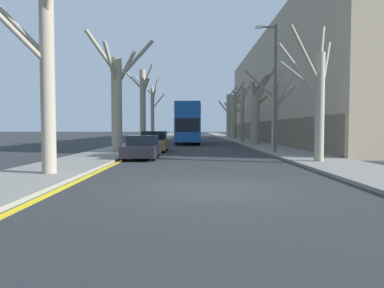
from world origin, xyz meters
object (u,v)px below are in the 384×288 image
Objects in this scene: street_tree_left_3 at (151,110)px; street_tree_right_0 at (315,97)px; street_tree_left_0 at (42,66)px; street_tree_right_1 at (273,113)px; street_tree_right_3 at (241,112)px; parked_car_1 at (152,142)px; street_tree_left_2 at (141,105)px; street_tree_right_4 at (232,115)px; street_tree_right_2 at (254,111)px; street_tree_left_1 at (115,97)px; double_decker_bus at (186,122)px; street_tree_right_5 at (227,114)px; parked_car_0 at (141,148)px; lamp_post at (272,83)px.

street_tree_left_3 is 1.26× the size of street_tree_right_0.
street_tree_left_0 is 1.59× the size of street_tree_right_1.
parked_car_1 is (-8.91, -16.25, -2.91)m from street_tree_right_3.
street_tree_right_1 is at bearing 1.33° from parked_car_1.
street_tree_right_4 is at bearing 54.81° from street_tree_left_2.
street_tree_right_3 is (-0.01, 16.04, 0.79)m from street_tree_right_1.
street_tree_right_2 is 16.41m from street_tree_right_4.
street_tree_left_1 is at bearing -89.88° from street_tree_left_3.
street_tree_right_0 is 0.61× the size of double_decker_bus.
street_tree_left_2 is 11.22m from street_tree_right_2.
street_tree_right_0 is at bearing -90.10° from street_tree_right_4.
parked_car_1 is (2.13, -8.99, -3.36)m from street_tree_left_2.
street_tree_right_1 is 0.68× the size of street_tree_right_5.
street_tree_right_5 reaches higher than street_tree_right_3.
street_tree_left_3 reaches higher than street_tree_right_4.
street_tree_right_2 reaches higher than street_tree_right_1.
street_tree_left_2 reaches higher than street_tree_right_1.
street_tree_right_5 is at bearing 89.30° from street_tree_right_4.
street_tree_right_4 is at bearing 73.74° from parked_car_0.
street_tree_left_1 is (0.12, 11.02, -0.13)m from street_tree_left_0.
lamp_post is (-0.81, -3.02, 1.84)m from street_tree_right_1.
street_tree_right_1 is (11.29, 13.35, -1.08)m from street_tree_left_0.
parked_car_0 is (-8.91, -22.17, -2.99)m from street_tree_right_3.
street_tree_right_4 is at bearing 90.43° from street_tree_right_2.
street_tree_left_3 is 1.43× the size of street_tree_right_1.
street_tree_right_4 reaches higher than street_tree_left_2.
street_tree_right_2 is 1.76× the size of parked_car_0.
double_decker_bus is 2.79× the size of parked_car_1.
parked_car_1 is 9.46m from lamp_post.
street_tree_right_3 reaches higher than street_tree_right_2.
street_tree_right_2 is at bearing 61.94° from street_tree_left_0.
street_tree_right_0 is 0.81× the size of lamp_post.
street_tree_right_4 is at bearing 70.12° from parked_car_1.
street_tree_right_4 is 26.39m from parked_car_1.
lamp_post is (8.11, -2.81, 3.96)m from parked_car_1.
street_tree_right_3 is 1.90× the size of parked_car_1.
street_tree_right_5 is at bearing 90.06° from street_tree_right_2.
street_tree_right_4 is 2.07× the size of parked_car_1.
street_tree_right_1 is 0.72× the size of street_tree_right_4.
lamp_post is at bearing -92.38° from street_tree_right_3.
street_tree_right_1 is at bearing -38.49° from street_tree_left_2.
street_tree_right_4 reaches higher than street_tree_right_3.
street_tree_right_0 is 22.42m from double_decker_bus.
parked_car_0 is (-8.92, -30.58, -2.98)m from street_tree_right_4.
street_tree_right_0 is at bearing -67.78° from street_tree_left_3.
street_tree_right_4 is 1.96× the size of parked_car_0.
lamp_post reaches higher than street_tree_right_0.
street_tree_left_2 is 1.98× the size of parked_car_1.
street_tree_right_0 is (11.23, 4.61, -0.67)m from street_tree_left_0.
double_decker_bus is at bearing 106.87° from street_tree_right_0.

